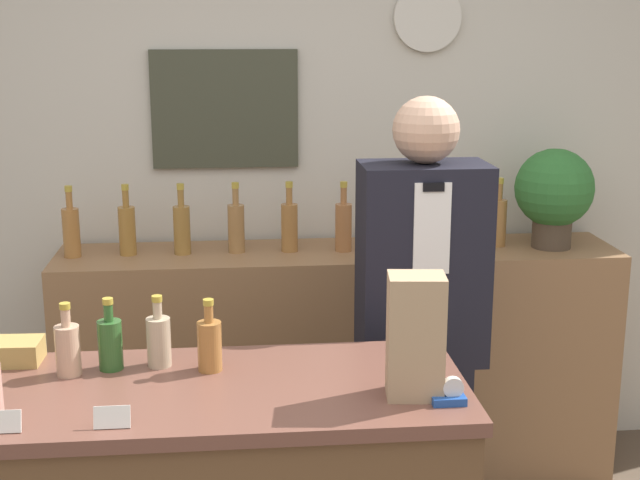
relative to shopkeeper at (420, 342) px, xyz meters
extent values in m
cube|color=beige|center=(-0.41, 0.98, 0.50)|extent=(5.20, 0.06, 2.70)
cube|color=#3B3E2E|center=(-0.67, 0.93, 0.73)|extent=(0.62, 0.02, 0.50)
cylinder|color=beige|center=(0.20, 0.93, 1.11)|extent=(0.29, 0.03, 0.29)
cube|color=#8E6642|center=(-0.21, 0.69, -0.35)|extent=(2.35, 0.45, 1.01)
cube|color=brown|center=(-0.70, -0.59, 0.10)|extent=(1.39, 0.61, 0.04)
cube|color=black|center=(0.00, 0.00, -0.46)|extent=(0.33, 0.26, 0.80)
cube|color=black|center=(0.00, 0.00, 0.29)|extent=(0.43, 0.26, 0.69)
cube|color=white|center=(0.00, -0.13, 0.44)|extent=(0.12, 0.01, 0.30)
cube|color=black|center=(0.00, -0.14, 0.58)|extent=(0.07, 0.01, 0.03)
sphere|color=tan|center=(0.00, 0.00, 0.75)|extent=(0.22, 0.22, 0.22)
cylinder|color=#4C3D2D|center=(0.70, 0.66, 0.22)|extent=(0.16, 0.16, 0.12)
sphere|color=#2D6B2D|center=(0.70, 0.66, 0.42)|extent=(0.33, 0.33, 0.33)
cube|color=tan|center=(-0.17, -0.71, 0.28)|extent=(0.16, 0.13, 0.34)
cube|color=#1E4799|center=(-0.09, -0.77, 0.13)|extent=(0.09, 0.06, 0.02)
cylinder|color=silver|center=(-0.08, -0.77, 0.16)|extent=(0.06, 0.02, 0.06)
cube|color=white|center=(-1.22, -0.83, 0.14)|extent=(0.09, 0.02, 0.06)
cube|color=white|center=(-0.95, -0.83, 0.14)|extent=(0.09, 0.02, 0.06)
cube|color=tan|center=(-1.29, -0.36, 0.15)|extent=(0.14, 0.13, 0.07)
cylinder|color=tan|center=(-1.12, -0.47, 0.19)|extent=(0.07, 0.07, 0.15)
cylinder|color=tan|center=(-1.12, -0.47, 0.29)|extent=(0.03, 0.03, 0.05)
cylinder|color=#B29933|center=(-1.12, -0.47, 0.32)|extent=(0.03, 0.03, 0.02)
cylinder|color=#2C5926|center=(-1.00, -0.44, 0.19)|extent=(0.07, 0.07, 0.15)
cylinder|color=#2C5926|center=(-1.00, -0.44, 0.29)|extent=(0.03, 0.03, 0.05)
cylinder|color=#B29933|center=(-1.00, -0.44, 0.32)|extent=(0.03, 0.03, 0.02)
cylinder|color=tan|center=(-0.87, -0.43, 0.19)|extent=(0.07, 0.07, 0.15)
cylinder|color=tan|center=(-0.87, -0.43, 0.29)|extent=(0.03, 0.03, 0.05)
cylinder|color=#B29933|center=(-0.87, -0.43, 0.32)|extent=(0.03, 0.03, 0.02)
cylinder|color=#A56B33|center=(-0.72, -0.47, 0.19)|extent=(0.07, 0.07, 0.15)
cylinder|color=#A56B33|center=(-0.72, -0.47, 0.29)|extent=(0.03, 0.03, 0.05)
cylinder|color=#B29933|center=(-0.72, -0.47, 0.32)|extent=(0.03, 0.03, 0.02)
cylinder|color=#A46D35|center=(-1.30, 0.70, 0.26)|extent=(0.07, 0.07, 0.20)
cylinder|color=#A46D35|center=(-1.30, 0.70, 0.40)|extent=(0.03, 0.03, 0.07)
cylinder|color=#B29933|center=(-1.30, 0.70, 0.44)|extent=(0.03, 0.03, 0.02)
cylinder|color=olive|center=(-1.08, 0.71, 0.26)|extent=(0.07, 0.07, 0.20)
cylinder|color=olive|center=(-1.08, 0.71, 0.40)|extent=(0.03, 0.03, 0.07)
cylinder|color=#B29933|center=(-1.08, 0.71, 0.44)|extent=(0.03, 0.03, 0.02)
cylinder|color=olive|center=(-0.86, 0.70, 0.26)|extent=(0.07, 0.07, 0.20)
cylinder|color=olive|center=(-0.86, 0.70, 0.40)|extent=(0.03, 0.03, 0.07)
cylinder|color=#B29933|center=(-0.86, 0.70, 0.44)|extent=(0.03, 0.03, 0.02)
cylinder|color=olive|center=(-0.63, 0.71, 0.26)|extent=(0.07, 0.07, 0.20)
cylinder|color=olive|center=(-0.63, 0.71, 0.40)|extent=(0.03, 0.03, 0.07)
cylinder|color=#B29933|center=(-0.63, 0.71, 0.44)|extent=(0.03, 0.03, 0.02)
cylinder|color=#9E6A35|center=(-0.41, 0.70, 0.26)|extent=(0.07, 0.07, 0.20)
cylinder|color=#9E6A35|center=(-0.41, 0.70, 0.40)|extent=(0.03, 0.03, 0.07)
cylinder|color=#B29933|center=(-0.41, 0.70, 0.44)|extent=(0.03, 0.03, 0.02)
cylinder|color=#A0663A|center=(-0.19, 0.68, 0.26)|extent=(0.07, 0.07, 0.20)
cylinder|color=#A0663A|center=(-0.19, 0.68, 0.40)|extent=(0.03, 0.03, 0.07)
cylinder|color=#B29933|center=(-0.19, 0.68, 0.44)|extent=(0.03, 0.03, 0.02)
cylinder|color=#A06933|center=(0.03, 0.70, 0.26)|extent=(0.07, 0.07, 0.20)
cylinder|color=#A06933|center=(0.03, 0.70, 0.40)|extent=(0.03, 0.03, 0.07)
cylinder|color=#B29933|center=(0.03, 0.70, 0.44)|extent=(0.03, 0.03, 0.02)
cylinder|color=olive|center=(0.26, 0.68, 0.26)|extent=(0.07, 0.07, 0.20)
cylinder|color=olive|center=(0.26, 0.68, 0.40)|extent=(0.03, 0.03, 0.07)
cylinder|color=#B29933|center=(0.26, 0.68, 0.44)|extent=(0.03, 0.03, 0.02)
cylinder|color=#A06D38|center=(0.48, 0.71, 0.26)|extent=(0.07, 0.07, 0.20)
cylinder|color=#A06D38|center=(0.48, 0.71, 0.40)|extent=(0.03, 0.03, 0.07)
cylinder|color=#B29933|center=(0.48, 0.71, 0.44)|extent=(0.03, 0.03, 0.02)
camera|label=1|loc=(-0.64, -2.90, 1.10)|focal=50.00mm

